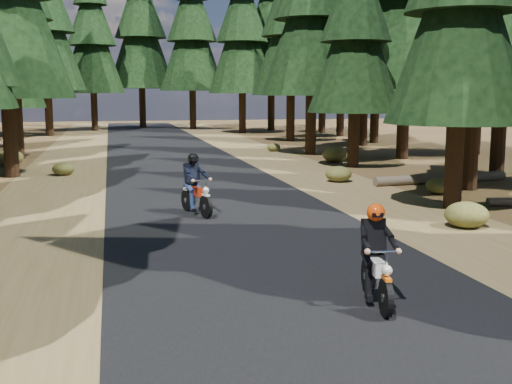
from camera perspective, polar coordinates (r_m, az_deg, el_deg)
ground at (r=11.58m, az=1.65°, el=-6.50°), size 120.00×120.00×0.00m
road at (r=16.35m, az=-2.72°, el=-1.95°), size 6.00×100.00×0.01m
shoulder_l at (r=16.21m, az=-18.96°, el=-2.53°), size 3.20×100.00×0.01m
shoulder_r at (r=17.73m, az=12.09°, el=-1.30°), size 3.20×100.00×0.01m
log_near at (r=22.74m, az=16.15°, el=1.16°), size 5.10×0.87×0.32m
understory_shrubs at (r=19.88m, az=-1.72°, el=0.81°), size 15.02×30.38×0.69m
rider_lead at (r=9.50m, az=10.67°, el=-7.01°), size 0.75×1.70×1.47m
rider_follow at (r=16.19m, az=-5.34°, el=-0.23°), size 1.01×1.81×1.55m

